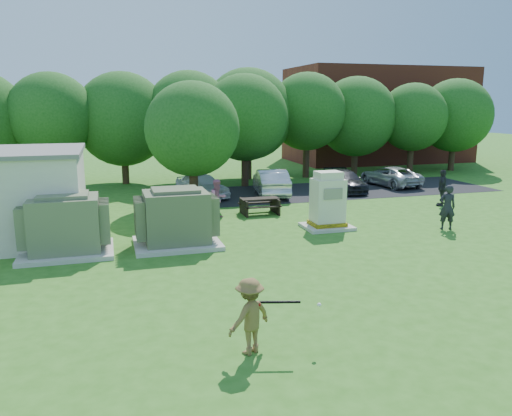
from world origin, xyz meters
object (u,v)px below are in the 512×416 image
object	(u,v)px
generator_cabinet	(328,204)
person_by_generator	(447,207)
person_walking_right	(442,188)
transformer_right	(176,219)
transformer_left	(65,226)
picnic_table	(260,204)
car_silver_a	(271,182)
car_silver_b	(390,176)
car_dark	(345,181)
batter	(250,316)
car_white	(202,185)
person_at_picnic	(218,199)

from	to	relation	value
generator_cabinet	person_by_generator	xyz separation A→B (m)	(4.53, -1.53, -0.11)
generator_cabinet	person_walking_right	bearing A→B (deg)	19.35
transformer_right	person_walking_right	distance (m)	13.96
transformer_left	picnic_table	bearing A→B (deg)	27.19
car_silver_a	car_silver_b	bearing A→B (deg)	-162.48
transformer_right	car_silver_b	distance (m)	17.31
picnic_table	car_dark	bearing A→B (deg)	34.40
picnic_table	person_walking_right	distance (m)	9.25
transformer_left	car_dark	world-z (taller)	transformer_left
person_by_generator	transformer_right	bearing A→B (deg)	14.18
person_walking_right	batter	bearing A→B (deg)	-5.00
car_silver_a	transformer_right	bearing A→B (deg)	63.20
car_silver_a	car_silver_b	size ratio (longest dim) A/B	1.04
transformer_right	car_white	world-z (taller)	transformer_right
batter	person_at_picnic	distance (m)	12.38
person_at_picnic	car_silver_a	world-z (taller)	person_at_picnic
person_walking_right	car_silver_a	size ratio (longest dim) A/B	0.40
person_walking_right	car_white	world-z (taller)	person_walking_right
transformer_right	car_white	bearing A→B (deg)	74.09
batter	picnic_table	bearing A→B (deg)	-134.29
transformer_left	car_white	distance (m)	11.03
car_dark	person_by_generator	bearing A→B (deg)	-83.43
car_silver_b	transformer_left	bearing A→B (deg)	20.28
generator_cabinet	person_by_generator	size ratio (longest dim) A/B	1.28
generator_cabinet	car_dark	world-z (taller)	generator_cabinet
person_at_picnic	generator_cabinet	bearing A→B (deg)	-64.71
batter	person_by_generator	world-z (taller)	person_by_generator
transformer_left	batter	distance (m)	9.25
person_walking_right	person_at_picnic	bearing A→B (deg)	-49.24
picnic_table	person_by_generator	size ratio (longest dim) A/B	0.96
transformer_left	car_silver_a	xyz separation A→B (m)	(10.02, 8.48, -0.23)
car_dark	car_silver_b	world-z (taller)	car_silver_b
person_by_generator	person_at_picnic	size ratio (longest dim) A/B	1.05
person_at_picnic	car_white	world-z (taller)	person_at_picnic
person_by_generator	car_silver_b	bearing A→B (deg)	-91.56
generator_cabinet	person_at_picnic	distance (m)	4.96
car_silver_a	picnic_table	bearing A→B (deg)	75.49
transformer_right	car_white	size ratio (longest dim) A/B	0.77
person_by_generator	person_at_picnic	distance (m)	9.58
transformer_left	generator_cabinet	bearing A→B (deg)	4.53
person_by_generator	car_dark	xyz separation A→B (m)	(0.15, 9.35, -0.31)
picnic_table	person_walking_right	bearing A→B (deg)	-4.77
transformer_right	batter	bearing A→B (deg)	-87.58
person_walking_right	car_dark	distance (m)	5.89
person_by_generator	generator_cabinet	bearing A→B (deg)	-0.51
transformer_right	car_silver_b	xyz separation A→B (m)	(14.42, 9.56, -0.37)
car_silver_a	car_dark	distance (m)	4.56
picnic_table	generator_cabinet	bearing A→B (deg)	-61.11
picnic_table	person_at_picnic	bearing A→B (deg)	-173.41
generator_cabinet	batter	size ratio (longest dim) A/B	1.47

